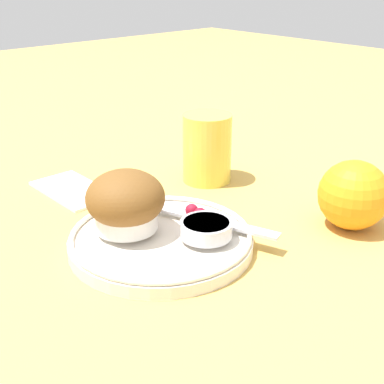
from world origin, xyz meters
The scene contains 9 objects.
ground_plane centered at (0.00, 0.00, 0.00)m, with size 3.00×3.00×0.00m, color tan.
plate centered at (-0.01, -0.02, 0.01)m, with size 0.21×0.21×0.02m.
muffin centered at (-0.04, -0.05, 0.05)m, with size 0.09×0.09×0.07m.
cream_ramekin centered at (0.03, 0.01, 0.03)m, with size 0.06×0.06×0.02m.
berry_pair centered at (-0.01, 0.03, 0.03)m, with size 0.03×0.02×0.02m.
butter_knife centered at (0.00, 0.03, 0.02)m, with size 0.19×0.07×0.00m.
orange_fruit centered at (0.11, 0.18, 0.04)m, with size 0.08×0.08×0.08m.
juice_glass centered at (-0.12, 0.15, 0.05)m, with size 0.07×0.07×0.10m.
folded_napkin centered at (-0.21, -0.02, 0.00)m, with size 0.13×0.07×0.01m.
Camera 1 is at (0.41, -0.35, 0.30)m, focal length 50.00 mm.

